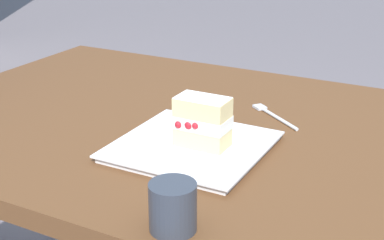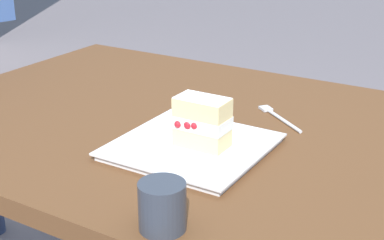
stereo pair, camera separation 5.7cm
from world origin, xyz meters
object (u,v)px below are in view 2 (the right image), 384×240
Objects in this scene: patio_table at (230,170)px; cake_slice at (201,122)px; dessert_plate at (192,147)px; coffee_cup at (162,205)px; dessert_fork at (278,117)px.

patio_table is 0.20m from cake_slice.
patio_table is 0.17m from dessert_plate.
patio_table is 14.59× the size of cake_slice.
dessert_plate is at bearing 112.25° from coffee_cup.
patio_table is at bearing 102.40° from coffee_cup.
patio_table is at bearing -113.40° from dessert_fork.
dessert_fork is (0.08, 0.25, -0.00)m from dessert_plate.
dessert_fork reaches higher than patio_table.
patio_table is 19.89× the size of coffee_cup.
dessert_plate is (-0.02, -0.13, 0.10)m from patio_table.
coffee_cup reaches higher than dessert_fork.
dessert_plate is at bearing -106.74° from dessert_fork.
cake_slice reaches higher than coffee_cup.
dessert_plate is 2.73× the size of cake_slice.
coffee_cup reaches higher than patio_table.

